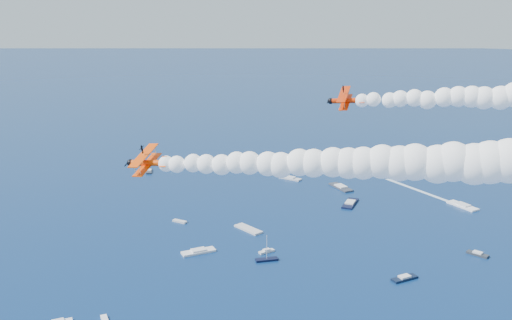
% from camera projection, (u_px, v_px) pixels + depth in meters
% --- Properties ---
extents(biplane_lead, '(8.83, 10.34, 7.59)m').
position_uv_depth(biplane_lead, '(347.00, 101.00, 122.40)').
color(biplane_lead, red).
extents(biplane_trail, '(9.09, 10.63, 7.76)m').
position_uv_depth(biplane_trail, '(148.00, 163.00, 103.43)').
color(biplane_trail, '#FA4805').
extents(smoke_trail_trail, '(67.39, 20.21, 11.96)m').
position_uv_depth(smoke_trail_trail, '(340.00, 163.00, 93.78)').
color(smoke_trail_trail, white).
extents(spectator_boats, '(220.00, 155.17, 0.70)m').
position_uv_depth(spectator_boats, '(342.00, 229.00, 219.49)').
color(spectator_boats, white).
rests_on(spectator_boats, ground).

